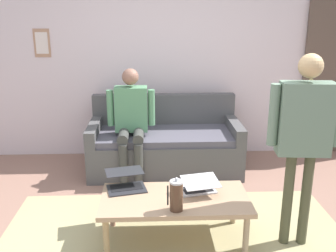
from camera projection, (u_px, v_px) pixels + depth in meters
ground_plane at (170, 241)px, 3.36m from camera, size 7.68×7.68×0.00m
area_rug at (175, 245)px, 3.28m from camera, size 3.05×1.92×0.01m
back_wall at (162, 54)px, 5.06m from camera, size 7.04×0.11×2.70m
interior_door at (333, 79)px, 5.17m from camera, size 0.82×0.09×2.05m
couch at (165, 145)px, 4.80m from camera, size 1.81×0.86×0.88m
coffee_table at (175, 202)px, 3.27m from camera, size 1.25×0.62×0.40m
laptop_left at (198, 186)px, 3.36m from camera, size 0.37×0.38×0.15m
laptop_center at (126, 183)px, 3.43m from camera, size 0.40×0.41×0.13m
french_press at (176, 195)px, 3.02m from camera, size 0.13×0.11×0.28m
person_standing at (304, 128)px, 3.03m from camera, size 0.57×0.22×1.61m
person_seated at (131, 118)px, 4.44m from camera, size 0.55×0.51×1.28m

